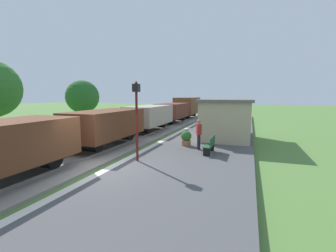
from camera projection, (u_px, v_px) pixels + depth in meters
ground_plane at (101, 173)px, 10.10m from camera, size 160.00×160.00×0.00m
platform_slab at (172, 179)px, 9.04m from camera, size 6.00×60.00×0.25m
platform_edge_stripe at (109, 168)px, 9.94m from camera, size 0.36×60.00×0.01m
track_ballast at (57, 166)px, 10.87m from camera, size 3.80×60.00×0.12m
rail_near at (69, 165)px, 10.62m from camera, size 0.07×60.00×0.14m
rail_far at (45, 162)px, 11.09m from camera, size 0.07×60.00×0.14m
freight_train at (152, 116)px, 21.29m from camera, size 2.50×32.60×2.72m
station_hut at (228, 118)px, 17.03m from camera, size 3.50×5.80×2.78m
bench_near_hut at (210, 145)px, 12.42m from camera, size 0.42×1.50×0.91m
person_waiting at (199, 133)px, 13.23m from camera, size 0.37×0.44×1.71m
potted_planter at (186, 138)px, 14.34m from camera, size 0.64×0.64×0.92m
lamp_post_near at (137, 106)px, 10.74m from camera, size 0.28×0.28×3.70m
tree_trackside_far at (82, 97)px, 22.53m from camera, size 3.12×3.12×4.71m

